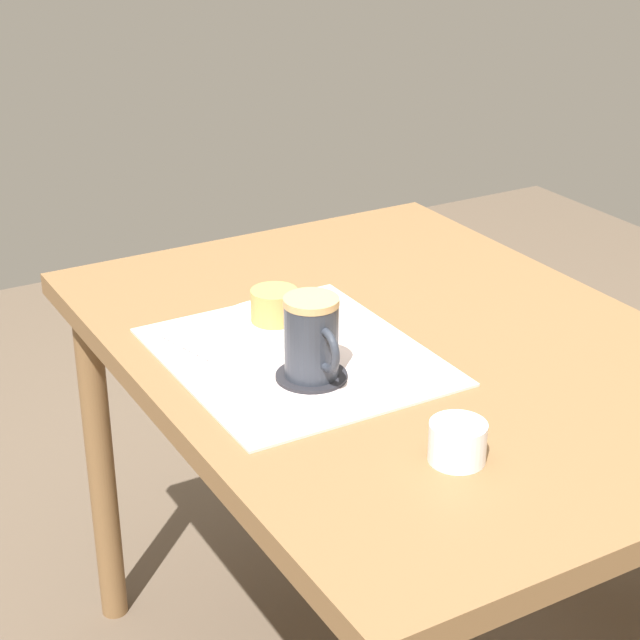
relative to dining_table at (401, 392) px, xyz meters
name	(u,v)px	position (x,y,z in m)	size (l,w,h in m)	color
dining_table	(401,392)	(0.00, 0.00, 0.00)	(1.06, 0.77, 0.71)	brown
placemat	(296,356)	(-0.03, -0.16, 0.09)	(0.40, 0.35, 0.00)	silver
pastry_plate	(275,324)	(-0.13, -0.14, 0.09)	(0.17, 0.17, 0.01)	white
pastry	(274,305)	(-0.13, -0.14, 0.12)	(0.07, 0.07, 0.05)	tan
coffee_coaster	(311,376)	(0.04, -0.18, 0.09)	(0.10, 0.10, 0.01)	#232328
coffee_mug	(312,337)	(0.04, -0.18, 0.15)	(0.11, 0.08, 0.11)	#2D333D
teaspoon	(182,344)	(-0.14, -0.29, 0.09)	(0.01, 0.01, 0.13)	silver
sugar_bowl	(458,442)	(0.30, -0.13, 0.11)	(0.07, 0.07, 0.05)	white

